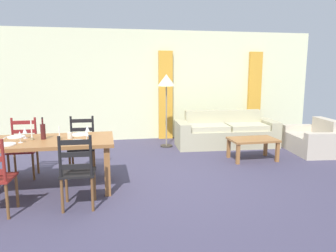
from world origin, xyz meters
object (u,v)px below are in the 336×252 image
(dining_table, at_px, (46,146))
(wine_glass_near_right, at_px, (86,133))
(couch, at_px, (226,133))
(wine_glass_far_right, at_px, (87,129))
(wine_glass_near_left, at_px, (20,135))
(wine_glass_far_left, at_px, (25,131))
(dining_chair_far_left, at_px, (24,148))
(standing_lamp, at_px, (166,85))
(coffee_cup_primary, at_px, (70,136))
(wine_bottle, at_px, (43,131))
(dining_chair_far_right, at_px, (82,145))
(armchair_upholstered, at_px, (315,141))
(coffee_table, at_px, (253,142))
(dining_chair_near_right, at_px, (78,172))

(dining_table, height_order, wine_glass_near_right, wine_glass_near_right)
(wine_glass_near_right, height_order, couch, wine_glass_near_right)
(wine_glass_far_right, bearing_deg, wine_glass_near_left, -161.84)
(wine_glass_near_left, relative_size, wine_glass_far_left, 1.00)
(dining_chair_far_left, xyz_separation_m, standing_lamp, (2.68, 1.60, 0.93))
(dining_chair_far_left, xyz_separation_m, coffee_cup_primary, (0.81, -0.72, 0.32))
(dining_chair_far_left, relative_size, wine_glass_near_left, 5.96)
(dining_table, bearing_deg, wine_bottle, 124.68)
(dining_table, height_order, couch, couch)
(couch, bearing_deg, standing_lamp, 172.23)
(couch, bearing_deg, coffee_cup_primary, -146.49)
(couch, bearing_deg, dining_chair_far_left, -160.69)
(dining_table, bearing_deg, wine_glass_near_right, -14.57)
(wine_bottle, bearing_deg, couch, 30.27)
(dining_chair_far_right, distance_m, wine_glass_far_right, 0.70)
(wine_glass_far_left, bearing_deg, wine_glass_near_left, -89.50)
(dining_chair_far_right, distance_m, wine_bottle, 0.92)
(dining_chair_far_left, xyz_separation_m, wine_glass_far_left, (0.17, -0.57, 0.38))
(wine_bottle, relative_size, coffee_cup_primary, 3.51)
(wine_glass_far_right, xyz_separation_m, armchair_upholstered, (4.59, 1.02, -0.61))
(wine_glass_near_right, distance_m, wine_glass_far_left, 0.93)
(wine_glass_far_right, bearing_deg, standing_lamp, 53.23)
(couch, relative_size, coffee_table, 2.58)
(coffee_cup_primary, relative_size, standing_lamp, 0.05)
(coffee_table, bearing_deg, dining_chair_far_right, -176.39)
(wine_glass_near_left, relative_size, wine_glass_far_right, 1.00)
(wine_glass_near_right, bearing_deg, coffee_cup_primary, 147.21)
(couch, distance_m, armchair_upholstered, 1.88)
(wine_glass_far_right, bearing_deg, dining_chair_far_right, 102.63)
(wine_glass_far_right, bearing_deg, dining_table, -165.49)
(wine_glass_near_left, height_order, wine_glass_far_right, same)
(dining_chair_near_right, distance_m, wine_glass_near_left, 1.06)
(dining_chair_far_left, distance_m, wine_bottle, 0.90)
(coffee_cup_primary, relative_size, couch, 0.04)
(wine_glass_far_right, bearing_deg, coffee_table, 14.19)
(dining_chair_far_right, height_order, coffee_cup_primary, dining_chair_far_right)
(dining_chair_far_left, height_order, standing_lamp, standing_lamp)
(dining_chair_near_right, xyz_separation_m, couch, (3.07, 2.87, -0.19))
(dining_chair_far_left, relative_size, standing_lamp, 0.59)
(dining_table, xyz_separation_m, dining_chair_far_right, (0.45, 0.72, -0.19))
(dining_table, relative_size, dining_chair_far_left, 1.98)
(dining_chair_far_left, distance_m, couch, 4.28)
(dining_table, relative_size, coffee_cup_primary, 21.11)
(dining_table, bearing_deg, standing_lamp, 46.54)
(dining_chair_far_right, xyz_separation_m, wine_glass_near_left, (-0.75, -0.86, 0.38))
(dining_chair_near_right, distance_m, armchair_upholstered, 5.06)
(wine_bottle, height_order, armchair_upholstered, wine_bottle)
(dining_table, relative_size, dining_chair_near_right, 1.98)
(standing_lamp, bearing_deg, coffee_cup_primary, -128.87)
(wine_bottle, relative_size, coffee_table, 0.35)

